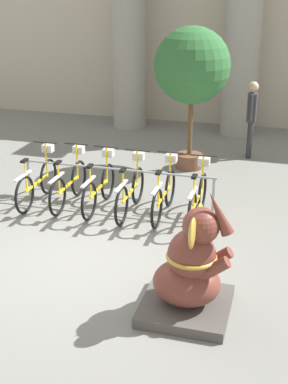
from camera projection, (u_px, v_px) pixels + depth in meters
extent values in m
plane|color=slate|center=(79.00, 257.00, 8.12)|extent=(60.00, 60.00, 0.00)
cube|color=#BCB29E|center=(192.00, 14.00, 14.68)|extent=(20.00, 0.20, 6.00)
cylinder|color=gray|center=(129.00, 35.00, 14.35)|extent=(0.93, 0.93, 5.00)
cylinder|color=gray|center=(243.00, 39.00, 13.59)|extent=(0.93, 0.93, 5.00)
cylinder|color=gray|center=(29.00, 179.00, 10.17)|extent=(0.05, 0.05, 0.75)
cylinder|color=gray|center=(213.00, 199.00, 9.29)|extent=(0.05, 0.05, 0.75)
cylinder|color=gray|center=(117.00, 169.00, 9.59)|extent=(3.63, 0.04, 0.04)
torus|color=black|center=(48.00, 176.00, 10.40)|extent=(0.05, 0.70, 0.70)
torus|color=black|center=(25.00, 195.00, 9.52)|extent=(0.05, 0.70, 0.70)
cube|color=yellow|center=(37.00, 183.00, 9.94)|extent=(0.04, 0.89, 0.04)
cube|color=#BCBCBC|center=(23.00, 176.00, 9.38)|extent=(0.06, 0.58, 0.03)
cylinder|color=yellow|center=(26.00, 178.00, 9.49)|extent=(0.03, 0.03, 0.59)
cube|color=black|center=(24.00, 161.00, 9.38)|extent=(0.08, 0.18, 0.04)
cylinder|color=yellow|center=(46.00, 160.00, 10.23)|extent=(0.03, 0.03, 0.70)
cylinder|color=black|center=(45.00, 143.00, 10.10)|extent=(0.48, 0.03, 0.03)
cube|color=#BCBCBC|center=(48.00, 148.00, 10.24)|extent=(0.20, 0.16, 0.14)
torus|color=black|center=(79.00, 178.00, 10.31)|extent=(0.05, 0.70, 0.70)
torus|color=black|center=(58.00, 197.00, 9.43)|extent=(0.05, 0.70, 0.70)
cube|color=yellow|center=(68.00, 185.00, 9.85)|extent=(0.04, 0.89, 0.04)
cube|color=#BCBCBC|center=(56.00, 178.00, 9.29)|extent=(0.06, 0.58, 0.03)
cylinder|color=yellow|center=(59.00, 179.00, 9.40)|extent=(0.03, 0.03, 0.59)
cube|color=black|center=(58.00, 162.00, 9.29)|extent=(0.08, 0.18, 0.04)
cylinder|color=yellow|center=(77.00, 162.00, 10.14)|extent=(0.03, 0.03, 0.70)
cylinder|color=black|center=(76.00, 144.00, 10.01)|extent=(0.48, 0.03, 0.03)
cube|color=#BCBCBC|center=(79.00, 150.00, 10.15)|extent=(0.20, 0.16, 0.14)
torus|color=black|center=(108.00, 182.00, 10.13)|extent=(0.05, 0.70, 0.70)
torus|color=black|center=(89.00, 201.00, 9.25)|extent=(0.05, 0.70, 0.70)
cube|color=yellow|center=(99.00, 188.00, 9.67)|extent=(0.04, 0.89, 0.04)
cube|color=#BCBCBC|center=(88.00, 182.00, 9.11)|extent=(0.06, 0.58, 0.03)
cylinder|color=yellow|center=(90.00, 183.00, 9.23)|extent=(0.03, 0.03, 0.59)
cube|color=black|center=(90.00, 166.00, 9.11)|extent=(0.08, 0.18, 0.04)
cylinder|color=yellow|center=(107.00, 165.00, 9.97)|extent=(0.03, 0.03, 0.70)
cylinder|color=black|center=(106.00, 147.00, 9.83)|extent=(0.48, 0.03, 0.03)
cube|color=#BCBCBC|center=(108.00, 153.00, 9.98)|extent=(0.20, 0.16, 0.14)
torus|color=black|center=(138.00, 186.00, 9.94)|extent=(0.05, 0.70, 0.70)
torus|color=black|center=(122.00, 206.00, 9.06)|extent=(0.05, 0.70, 0.70)
cube|color=yellow|center=(130.00, 193.00, 9.48)|extent=(0.04, 0.89, 0.04)
cube|color=#BCBCBC|center=(121.00, 186.00, 8.92)|extent=(0.06, 0.58, 0.03)
cylinder|color=yellow|center=(123.00, 188.00, 9.04)|extent=(0.03, 0.03, 0.59)
cube|color=black|center=(123.00, 170.00, 8.92)|extent=(0.08, 0.18, 0.04)
cylinder|color=yellow|center=(137.00, 169.00, 9.78)|extent=(0.03, 0.03, 0.70)
cylinder|color=black|center=(137.00, 150.00, 9.65)|extent=(0.48, 0.03, 0.03)
cube|color=#BCBCBC|center=(139.00, 156.00, 9.79)|extent=(0.20, 0.16, 0.14)
torus|color=black|center=(170.00, 188.00, 9.83)|extent=(0.05, 0.70, 0.70)
torus|color=black|center=(157.00, 209.00, 8.95)|extent=(0.05, 0.70, 0.70)
cube|color=yellow|center=(164.00, 195.00, 9.37)|extent=(0.04, 0.89, 0.04)
cube|color=#BCBCBC|center=(157.00, 189.00, 8.81)|extent=(0.06, 0.58, 0.03)
cylinder|color=yellow|center=(158.00, 190.00, 8.93)|extent=(0.03, 0.03, 0.59)
cube|color=black|center=(159.00, 172.00, 8.81)|extent=(0.08, 0.18, 0.04)
cylinder|color=yellow|center=(170.00, 171.00, 9.67)|extent=(0.03, 0.03, 0.70)
cylinder|color=black|center=(170.00, 152.00, 9.54)|extent=(0.48, 0.03, 0.03)
cube|color=#BCBCBC|center=(171.00, 158.00, 9.68)|extent=(0.20, 0.16, 0.14)
torus|color=black|center=(202.00, 192.00, 9.65)|extent=(0.05, 0.70, 0.70)
torus|color=black|center=(192.00, 213.00, 8.77)|extent=(0.05, 0.70, 0.70)
cube|color=yellow|center=(197.00, 199.00, 9.19)|extent=(0.04, 0.89, 0.04)
cube|color=#BCBCBC|center=(193.00, 193.00, 8.63)|extent=(0.06, 0.58, 0.03)
cylinder|color=yellow|center=(194.00, 195.00, 8.75)|extent=(0.03, 0.03, 0.59)
cube|color=black|center=(194.00, 177.00, 8.63)|extent=(0.08, 0.18, 0.04)
cylinder|color=yellow|center=(203.00, 174.00, 9.49)|extent=(0.03, 0.03, 0.70)
cylinder|color=black|center=(204.00, 156.00, 9.36)|extent=(0.48, 0.03, 0.03)
cube|color=#BCBCBC|center=(204.00, 162.00, 9.50)|extent=(0.20, 0.16, 0.14)
cube|color=#4C4742|center=(186.00, 306.00, 6.79)|extent=(1.10, 1.10, 0.14)
ellipsoid|color=brown|center=(187.00, 282.00, 6.66)|extent=(0.85, 0.75, 0.55)
ellipsoid|color=brown|center=(192.00, 256.00, 6.51)|extent=(0.60, 0.55, 0.70)
sphere|color=brown|center=(201.00, 226.00, 6.32)|extent=(0.45, 0.45, 0.45)
ellipsoid|color=#B79333|center=(199.00, 218.00, 6.54)|extent=(0.08, 0.32, 0.38)
ellipsoid|color=#B79333|center=(192.00, 233.00, 6.14)|extent=(0.08, 0.32, 0.38)
cone|color=brown|center=(219.00, 213.00, 6.20)|extent=(0.38, 0.16, 0.57)
cylinder|color=brown|center=(215.00, 260.00, 6.58)|extent=(0.45, 0.15, 0.40)
cylinder|color=brown|center=(212.00, 270.00, 6.36)|extent=(0.45, 0.15, 0.40)
torus|color=#B79333|center=(192.00, 256.00, 6.51)|extent=(0.63, 0.63, 0.05)
cylinder|color=#28282D|center=(250.00, 138.00, 12.55)|extent=(0.11, 0.11, 0.87)
cylinder|color=#28282D|center=(249.00, 140.00, 12.40)|extent=(0.11, 0.11, 0.87)
cube|color=#333338|center=(252.00, 107.00, 12.19)|extent=(0.20, 0.32, 0.65)
sphere|color=tan|center=(254.00, 87.00, 12.01)|extent=(0.24, 0.24, 0.24)
cylinder|color=#333338|center=(253.00, 104.00, 12.35)|extent=(0.07, 0.07, 0.59)
cylinder|color=#333338|center=(251.00, 108.00, 12.00)|extent=(0.07, 0.07, 0.59)
cylinder|color=brown|center=(189.00, 161.00, 11.88)|extent=(0.60, 0.60, 0.32)
cylinder|color=brown|center=(190.00, 126.00, 11.58)|extent=(0.10, 0.10, 1.29)
sphere|color=#2D6633|center=(192.00, 65.00, 11.09)|extent=(1.60, 1.60, 1.60)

